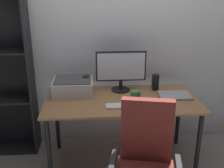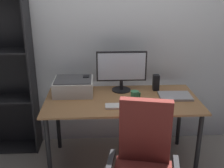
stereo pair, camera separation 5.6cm
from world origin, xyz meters
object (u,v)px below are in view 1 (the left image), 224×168
object	(u,v)px
keyboard	(121,106)
printer	(73,86)
coffee_mug	(135,95)
speaker_left	(86,84)
monitor	(121,69)
laptop	(175,95)
mouse	(142,104)
speaker_right	(155,82)
desk	(122,106)

from	to	relation	value
keyboard	printer	size ratio (longest dim) A/B	0.72
coffee_mug	printer	size ratio (longest dim) A/B	0.24
printer	speaker_left	bearing A→B (deg)	20.98
monitor	laptop	size ratio (longest dim) A/B	1.64
coffee_mug	laptop	bearing A→B (deg)	6.73
coffee_mug	laptop	size ratio (longest dim) A/B	0.30
coffee_mug	speaker_left	world-z (taller)	speaker_left
mouse	printer	distance (m)	0.75
monitor	keyboard	distance (m)	0.48
speaker_left	speaker_right	size ratio (longest dim) A/B	1.00
monitor	printer	world-z (taller)	monitor
desk	speaker_left	xyz separation A→B (m)	(-0.36, 0.23, 0.17)
coffee_mug	mouse	bearing A→B (deg)	-71.48
monitor	desk	bearing A→B (deg)	-92.80
desk	coffee_mug	bearing A→B (deg)	-11.00
desk	printer	distance (m)	0.55
monitor	speaker_right	distance (m)	0.40
desk	monitor	xyz separation A→B (m)	(0.01, 0.23, 0.33)
speaker_left	printer	xyz separation A→B (m)	(-0.13, -0.05, -0.00)
keyboard	coffee_mug	bearing A→B (deg)	46.03
coffee_mug	speaker_left	size ratio (longest dim) A/B	0.57
keyboard	speaker_left	xyz separation A→B (m)	(-0.33, 0.41, 0.08)
keyboard	mouse	distance (m)	0.20
mouse	speaker_right	world-z (taller)	speaker_right
desk	coffee_mug	xyz separation A→B (m)	(0.12, -0.02, 0.13)
monitor	speaker_left	size ratio (longest dim) A/B	3.08
monitor	speaker_left	xyz separation A→B (m)	(-0.37, -0.01, -0.16)
mouse	monitor	bearing A→B (deg)	96.93
coffee_mug	printer	xyz separation A→B (m)	(-0.61, 0.20, 0.03)
monitor	printer	bearing A→B (deg)	-173.41
mouse	laptop	world-z (taller)	mouse
monitor	printer	distance (m)	0.53
desk	laptop	size ratio (longest dim) A/B	4.76
laptop	desk	bearing A→B (deg)	-175.31
speaker_right	printer	world-z (taller)	speaker_right
desk	printer	bearing A→B (deg)	160.16
laptop	speaker_left	size ratio (longest dim) A/B	1.88
monitor	mouse	distance (m)	0.50
desk	speaker_right	bearing A→B (deg)	30.67
desk	speaker_right	size ratio (longest dim) A/B	8.95
speaker_left	monitor	bearing A→B (deg)	1.22
monitor	laptop	world-z (taller)	monitor
keyboard	speaker_right	world-z (taller)	speaker_right
keyboard	printer	distance (m)	0.59
desk	laptop	distance (m)	0.55
mouse	speaker_right	size ratio (longest dim) A/B	0.56
laptop	printer	world-z (taller)	printer
laptop	printer	distance (m)	1.04
laptop	printer	xyz separation A→B (m)	(-1.03, 0.15, 0.07)
desk	speaker_left	size ratio (longest dim) A/B	8.95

